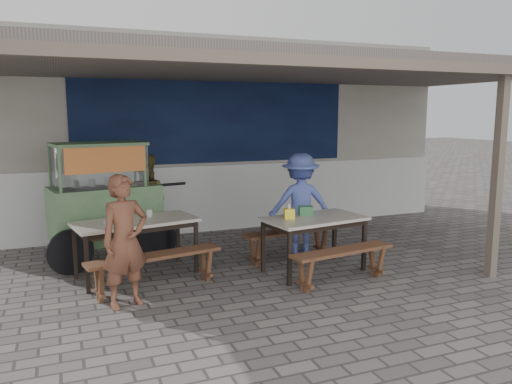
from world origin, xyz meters
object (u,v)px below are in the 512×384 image
Objects in this scene: donation_box at (306,211)px; table_left at (136,226)px; patron_wall_side at (144,205)px; tissue_box at (289,213)px; patron_right_table at (300,203)px; condiment_jar at (149,213)px; bench_left_street at (155,263)px; bench_right_wall at (289,238)px; vendor_cart at (104,197)px; bench_left_wall at (121,240)px; table_right at (314,223)px; bench_right_street at (343,258)px; patron_street_side at (125,241)px; condiment_bowl at (110,222)px.

table_left is at bearing 166.87° from donation_box.
patron_wall_side reaches higher than tissue_box.
condiment_jar is at bearing 16.13° from patron_right_table.
table_left is at bearing 20.69° from patron_right_table.
bench_left_street is 2.12m from bench_right_wall.
patron_right_table reaches higher than table_left.
vendor_cart is 2.90m from donation_box.
donation_box is at bearing 166.97° from patron_wall_side.
bench_left_street is at bearing -90.00° from bench_left_wall.
bench_left_wall is (-0.13, 0.64, -0.33)m from table_left.
patron_right_table reaches higher than table_right.
bench_left_street and bench_right_street have the same top height.
vendor_cart is 0.87m from condiment_jar.
condiment_jar is (-1.70, 0.83, -0.02)m from tissue_box.
condiment_jar is at bearing 163.07° from bench_right_wall.
bench_left_street is at bearing 155.65° from bench_right_street.
vendor_cart is at bearing 72.36° from patron_street_side.
bench_right_wall is 2.54m from condiment_bowl.
condiment_jar is at bearing -63.03° from vendor_cart.
patron_right_table is (2.50, 0.22, 0.09)m from table_left.
condiment_bowl reaches higher than bench_left_street.
bench_right_street is at bearing -39.71° from table_left.
bench_left_street is at bearing 108.87° from patron_wall_side.
patron_street_side is 1.30m from condiment_jar.
donation_box is (-0.29, -0.74, 0.04)m from patron_right_table.
patron_wall_side is 11.84× the size of tissue_box.
bench_right_wall is at bearing -8.66° from condiment_jar.
condiment_bowl is at bearing -101.68° from vendor_cart.
donation_box is at bearing -37.37° from bench_left_wall.
bench_left_street is 12.82× the size of tissue_box.
bench_left_street is 0.96m from condiment_jar.
tissue_box is at bearing 115.16° from bench_right_street.
patron_right_table reaches higher than bench_left_street.
bench_right_street is at bearing -90.00° from table_right.
table_right is (2.13, -0.05, 0.33)m from bench_left_street.
vendor_cart is 0.60m from patron_wall_side.
patron_street_side is 2.03m from patron_wall_side.
condiment_jar reaches higher than bench_right_wall.
bench_left_wall is at bearing -62.50° from vendor_cart.
patron_wall_side is at bearing 86.17° from condiment_jar.
condiment_jar is (-2.00, 0.72, -0.02)m from donation_box.
patron_right_table is at bearing 0.44° from condiment_jar.
table_left reaches higher than bench_right_wall.
condiment_jar is 0.62m from condiment_bowl.
bench_right_street is at bearing -48.97° from bench_left_wall.
table_left is 17.82× the size of condiment_jar.
table_right is at bearing -12.29° from bench_left_street.
patron_wall_side is 2.36m from patron_right_table.
patron_wall_side reaches higher than condiment_bowl.
donation_box is (2.53, -1.40, -0.12)m from vendor_cart.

